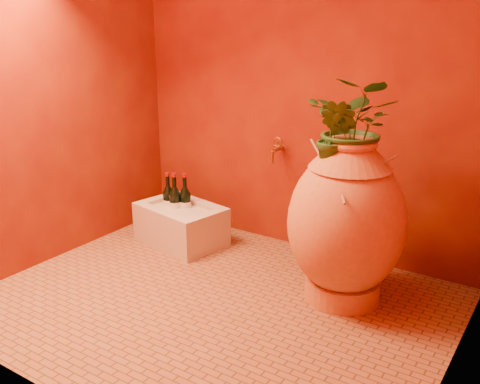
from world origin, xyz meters
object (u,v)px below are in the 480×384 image
Objects in this scene: wine_bottle_b at (175,204)px; wall_tap at (276,148)px; wine_bottle_a at (185,203)px; amphora at (346,222)px; stone_basin at (181,225)px; wine_bottle_c at (169,202)px.

wall_tap is at bearing 27.75° from wine_bottle_b.
wine_bottle_a is 0.07m from wine_bottle_b.
wine_bottle_b is 0.82m from wall_tap.
amphora is at bearing -5.33° from wine_bottle_b.
wall_tap reaches higher than wine_bottle_a.
amphora reaches higher than wine_bottle_b.
stone_basin is 3.97× the size of wall_tap.
wall_tap reaches higher than wine_bottle_c.
wine_bottle_b is (-0.06, 0.01, 0.14)m from stone_basin.
stone_basin is at bearing -83.13° from wine_bottle_a.
amphora is at bearing -4.95° from stone_basin.
wine_bottle_b is at bearing 166.63° from stone_basin.
amphora is 2.76× the size of wine_bottle_c.
wine_bottle_a is at bearing 42.90° from wine_bottle_b.
wall_tap is at bearing 31.27° from stone_basin.
wall_tap is (0.63, 0.33, 0.42)m from wine_bottle_b.
wine_bottle_a is 0.98× the size of wine_bottle_b.
amphora reaches higher than stone_basin.
stone_basin is 0.20m from wine_bottle_c.
wine_bottle_c is at bearing 174.07° from amphora.
amphora is 1.35m from wine_bottle_b.
wine_bottle_b is at bearing 174.67° from amphora.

